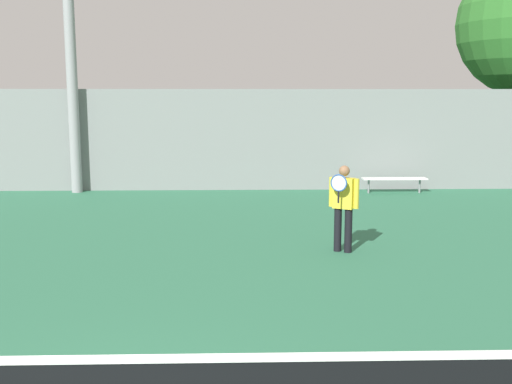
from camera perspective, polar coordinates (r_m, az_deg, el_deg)
tennis_player at (r=11.09m, az=8.33°, el=-1.09°), size 0.54×0.51×1.61m
bench_courtside_far at (r=18.32m, az=13.04°, el=1.19°), size 1.92×0.40×0.46m
back_fence at (r=18.42m, az=-5.49°, el=4.94°), size 31.27×0.06×3.08m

